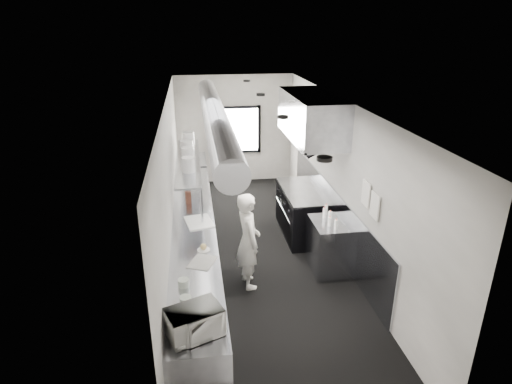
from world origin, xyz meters
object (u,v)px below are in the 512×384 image
object	(u,v)px
cutting_board	(199,222)
squeeze_bottle_c	(330,217)
far_work_table	(192,177)
small_plate	(204,250)
microwave	(194,322)
knife_block	(188,196)
deli_tub_b	(184,283)
squeeze_bottle_d	(325,213)
line_cook	(248,241)
plate_stack_c	(187,150)
deli_tub_a	(186,301)
squeeze_bottle_e	(326,210)
range	(304,212)
plate_stack_d	(188,141)
plate_stack_b	(188,155)
squeeze_bottle_a	(336,225)
exhaust_hood	(311,117)
prep_counter	(195,250)
bottle_station	(330,246)
squeeze_bottle_b	(330,222)
plate_stack_a	(188,165)
pass_shelf	(188,162)

from	to	relation	value
cutting_board	squeeze_bottle_c	bearing A→B (deg)	-8.27
far_work_table	small_plate	xyz separation A→B (m)	(0.14, -4.53, 0.46)
far_work_table	microwave	xyz separation A→B (m)	(-0.02, -6.34, 0.61)
far_work_table	knife_block	size ratio (longest dim) A/B	5.40
deli_tub_b	squeeze_bottle_d	bearing A→B (deg)	35.82
line_cook	plate_stack_c	bearing A→B (deg)	14.93
line_cook	cutting_board	xyz separation A→B (m)	(-0.75, 0.58, 0.11)
deli_tub_a	deli_tub_b	bearing A→B (deg)	94.13
far_work_table	squeeze_bottle_e	size ratio (longest dim) A/B	6.93
range	squeeze_bottle_c	size ratio (longest dim) A/B	8.42
squeeze_bottle_d	squeeze_bottle_e	distance (m)	0.16
plate_stack_c	plate_stack_d	xyz separation A→B (m)	(0.03, 0.60, 0.01)
cutting_board	plate_stack_b	bearing A→B (deg)	96.64
microwave	squeeze_bottle_a	distance (m)	3.17
microwave	small_plate	bearing A→B (deg)	63.72
exhaust_hood	microwave	distance (m)	4.65
plate_stack_b	prep_counter	bearing A→B (deg)	-88.24
exhaust_hood	squeeze_bottle_a	world-z (taller)	exhaust_hood
plate_stack_b	squeeze_bottle_a	size ratio (longest dim) A/B	1.87
exhaust_hood	squeeze_bottle_c	distance (m)	1.96
range	plate_stack_d	bearing A→B (deg)	155.41
cutting_board	microwave	bearing A→B (deg)	-92.33
deli_tub_b	plate_stack_b	xyz separation A→B (m)	(0.11, 3.00, 0.77)
bottle_station	squeeze_bottle_e	world-z (taller)	squeeze_bottle_e
deli_tub_b	squeeze_bottle_e	distance (m)	3.06
bottle_station	deli_tub_a	xyz separation A→B (m)	(-2.42, -1.89, 0.50)
line_cook	microwave	bearing A→B (deg)	149.75
line_cook	squeeze_bottle_b	size ratio (longest dim) A/B	10.11
squeeze_bottle_a	small_plate	bearing A→B (deg)	-170.02
microwave	plate_stack_b	world-z (taller)	plate_stack_b
squeeze_bottle_b	squeeze_bottle_c	distance (m)	0.16
plate_stack_b	plate_stack_a	bearing A→B (deg)	-89.19
far_work_table	plate_stack_d	distance (m)	1.98
deli_tub_b	plate_stack_a	world-z (taller)	plate_stack_a
prep_counter	far_work_table	bearing A→B (deg)	90.00
pass_shelf	squeeze_bottle_c	distance (m)	2.90
microwave	squeeze_bottle_c	distance (m)	3.35
prep_counter	squeeze_bottle_a	bearing A→B (deg)	-11.29
exhaust_hood	plate_stack_c	xyz separation A→B (m)	(-2.30, 0.42, -0.65)
small_plate	squeeze_bottle_d	world-z (taller)	squeeze_bottle_d
plate_stack_d	deli_tub_b	bearing A→B (deg)	-91.75
plate_stack_a	knife_block	bearing A→B (deg)	101.65
knife_block	squeeze_bottle_c	size ratio (longest dim) A/B	1.17
squeeze_bottle_d	deli_tub_b	bearing A→B (deg)	-144.18
line_cook	squeeze_bottle_c	distance (m)	1.45
prep_counter	cutting_board	bearing A→B (deg)	55.12
plate_stack_a	plate_stack_b	size ratio (longest dim) A/B	0.86
far_work_table	knife_block	distance (m)	2.71
prep_counter	microwave	distance (m)	2.71
microwave	cutting_board	bearing A→B (deg)	66.26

